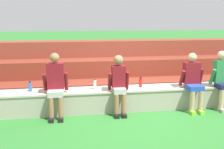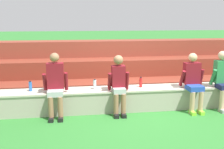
{
  "view_description": "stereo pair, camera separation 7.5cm",
  "coord_description": "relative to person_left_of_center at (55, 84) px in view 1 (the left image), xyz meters",
  "views": [
    {
      "loc": [
        -1.55,
        -5.61,
        2.18
      ],
      "look_at": [
        -0.65,
        0.28,
        0.88
      ],
      "focal_mm": 41.44,
      "sensor_mm": 36.0,
      "label": 1
    },
    {
      "loc": [
        -1.48,
        -5.62,
        2.18
      ],
      "look_at": [
        -0.65,
        0.28,
        0.88
      ],
      "focal_mm": 41.44,
      "sensor_mm": 36.0,
      "label": 2
    }
  ],
  "objects": [
    {
      "name": "person_far_right",
      "position": [
        3.94,
        -0.02,
        -0.02
      ],
      "size": [
        0.5,
        0.55,
        1.42
      ],
      "color": "#DBAD89",
      "rests_on": "ground"
    },
    {
      "name": "water_bottle_near_left",
      "position": [
        2.01,
        0.31,
        -0.12
      ],
      "size": [
        0.07,
        0.07,
        0.25
      ],
      "color": "red",
      "rests_on": "stone_seating_wall"
    },
    {
      "name": "brick_bleachers",
      "position": [
        1.95,
        2.18,
        -0.2
      ],
      "size": [
        11.81,
        2.24,
        1.48
      ],
      "color": "maroon",
      "rests_on": "ground"
    },
    {
      "name": "water_bottle_mid_left",
      "position": [
        -0.59,
        0.31,
        -0.13
      ],
      "size": [
        0.07,
        0.07,
        0.24
      ],
      "color": "blue",
      "rests_on": "stone_seating_wall"
    },
    {
      "name": "ground_plane",
      "position": [
        1.95,
        -0.02,
        -0.78
      ],
      "size": [
        80.0,
        80.0,
        0.0
      ],
      "primitive_type": "plane",
      "color": "#2D752D"
    },
    {
      "name": "stone_seating_wall",
      "position": [
        1.95,
        0.26,
        -0.49
      ],
      "size": [
        9.27,
        0.6,
        0.53
      ],
      "color": "#A8A08E",
      "rests_on": "ground"
    },
    {
      "name": "person_right_of_center",
      "position": [
        3.2,
        -0.02,
        -0.03
      ],
      "size": [
        0.56,
        0.6,
        1.38
      ],
      "color": "tan",
      "rests_on": "ground"
    },
    {
      "name": "person_left_of_center",
      "position": [
        0.0,
        0.0,
        0.0
      ],
      "size": [
        0.55,
        0.56,
        1.44
      ],
      "color": "#996B4C",
      "rests_on": "ground"
    },
    {
      "name": "water_bottle_center_gap",
      "position": [
        0.89,
        0.27,
        -0.13
      ],
      "size": [
        0.08,
        0.08,
        0.24
      ],
      "color": "silver",
      "rests_on": "stone_seating_wall"
    },
    {
      "name": "person_center",
      "position": [
        1.41,
        -0.04,
        -0.04
      ],
      "size": [
        0.48,
        0.49,
        1.37
      ],
      "color": "#996B4C",
      "rests_on": "ground"
    }
  ]
}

